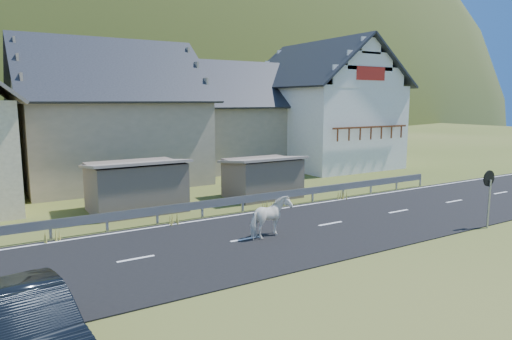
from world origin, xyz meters
TOP-DOWN VIEW (x-y plane):
  - ground at (0.00, 0.00)m, footprint 160.00×160.00m
  - road at (0.00, 0.00)m, footprint 60.00×7.00m
  - lane_markings at (0.00, 0.00)m, footprint 60.00×6.60m
  - guardrail at (-0.00, 3.68)m, footprint 28.10×0.09m
  - shed_left at (-2.00, 6.50)m, footprint 4.30×3.30m
  - shed_right at (4.50, 6.00)m, footprint 3.80×2.90m
  - house_stone_a at (-1.00, 15.00)m, footprint 10.80×9.80m
  - house_stone_b at (9.00, 17.00)m, footprint 9.80×8.80m
  - house_white at (15.00, 14.00)m, footprint 8.80×10.80m
  - mountain at (5.00, 180.00)m, footprint 440.00×280.00m
  - horse at (0.94, -0.22)m, footprint 1.25×1.89m
  - car at (-7.54, -4.82)m, footprint 2.30×4.90m
  - traffic_mirror at (9.00, -3.54)m, footprint 0.64×0.18m

SIDE VIEW (x-z plane):
  - mountain at x=5.00m, z-range -150.00..110.00m
  - ground at x=0.00m, z-range 0.00..0.00m
  - road at x=0.00m, z-range 0.00..0.04m
  - lane_markings at x=0.00m, z-range 0.04..0.05m
  - guardrail at x=0.00m, z-range 0.19..0.94m
  - horse at x=0.94m, z-range 0.04..1.50m
  - car at x=-7.54m, z-range 0.00..1.55m
  - shed_right at x=4.50m, z-range -0.10..2.10m
  - shed_left at x=-2.00m, z-range -0.10..2.30m
  - traffic_mirror at x=9.00m, z-range 0.54..2.84m
  - house_stone_b at x=9.00m, z-range 0.19..8.29m
  - house_stone_a at x=-1.00m, z-range 0.18..9.08m
  - house_white at x=15.00m, z-range 0.21..9.91m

